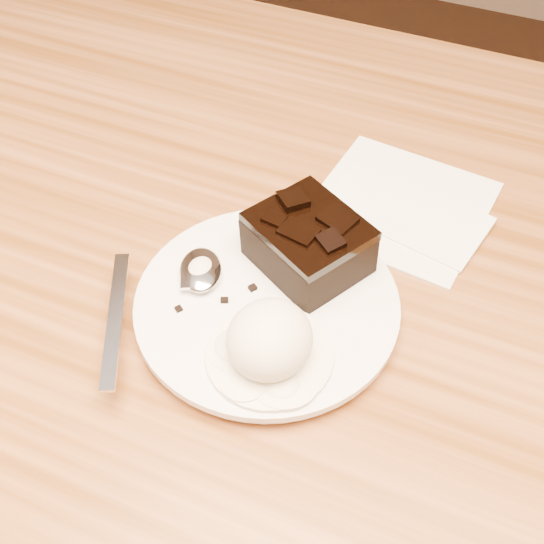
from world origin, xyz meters
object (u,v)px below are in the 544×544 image
at_px(dining_table, 249,446).
at_px(spoon, 201,271).
at_px(brownie, 308,246).
at_px(ice_cream_scoop, 269,339).
at_px(plate, 267,307).
at_px(napkin, 400,204).

bearing_deg(dining_table, spoon, -94.51).
xyz_separation_m(dining_table, brownie, (0.07, -0.01, 0.41)).
height_order(ice_cream_scoop, spoon, ice_cream_scoop).
relative_size(dining_table, brownie, 14.26).
height_order(brownie, spoon, brownie).
distance_m(plate, ice_cream_scoop, 0.06).
height_order(brownie, napkin, brownie).
bearing_deg(ice_cream_scoop, brownie, 95.33).
bearing_deg(spoon, ice_cream_scoop, -58.33).
distance_m(brownie, ice_cream_scoop, 0.10).
height_order(dining_table, napkin, napkin).
height_order(plate, napkin, plate).
xyz_separation_m(spoon, napkin, (0.12, 0.16, -0.02)).
distance_m(plate, brownie, 0.06).
xyz_separation_m(dining_table, napkin, (0.12, 0.10, 0.38)).
relative_size(plate, spoon, 1.09).
height_order(dining_table, spoon, spoon).
bearing_deg(brownie, napkin, 67.24).
bearing_deg(napkin, plate, -110.67).
bearing_deg(plate, brownie, 74.28).
height_order(brownie, ice_cream_scoop, ice_cream_scoop).
relative_size(dining_table, spoon, 6.35).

